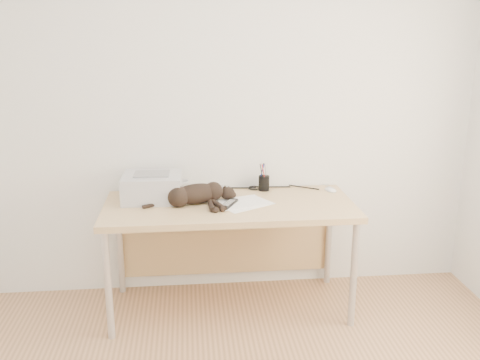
{
  "coord_description": "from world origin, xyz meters",
  "views": [
    {
      "loc": [
        -0.26,
        -1.85,
        1.83
      ],
      "look_at": [
        0.06,
        1.34,
        0.91
      ],
      "focal_mm": 40.0,
      "sensor_mm": 36.0,
      "label": 1
    }
  ],
  "objects": [
    {
      "name": "pen_cup",
      "position": [
        0.26,
        1.66,
        0.79
      ],
      "size": [
        0.07,
        0.07,
        0.19
      ],
      "color": "black",
      "rests_on": "desk"
    },
    {
      "name": "cable_tangle",
      "position": [
        0.0,
        1.7,
        0.75
      ],
      "size": [
        1.36,
        0.09,
        0.01
      ],
      "primitive_type": null,
      "color": "black",
      "rests_on": "desk"
    },
    {
      "name": "mug",
      "position": [
        -0.31,
        1.6,
        0.79
      ],
      "size": [
        0.15,
        0.15,
        0.1
      ],
      "primitive_type": "imported",
      "rotation": [
        0.0,
        0.0,
        0.49
      ],
      "color": "silver",
      "rests_on": "desk"
    },
    {
      "name": "mouse",
      "position": [
        0.72,
        1.6,
        0.76
      ],
      "size": [
        0.1,
        0.13,
        0.04
      ],
      "primitive_type": "ellipsoid",
      "rotation": [
        0.0,
        0.0,
        0.33
      ],
      "color": "silver",
      "rests_on": "desk"
    },
    {
      "name": "printer",
      "position": [
        -0.49,
        1.53,
        0.83
      ],
      "size": [
        0.39,
        0.33,
        0.18
      ],
      "color": "#B6B6BB",
      "rests_on": "desk"
    },
    {
      "name": "remote_black",
      "position": [
        -0.01,
        1.35,
        0.75
      ],
      "size": [
        0.13,
        0.19,
        0.02
      ],
      "primitive_type": "cube",
      "rotation": [
        0.0,
        0.0,
        -0.46
      ],
      "color": "black",
      "rests_on": "desk"
    },
    {
      "name": "cat",
      "position": [
        -0.22,
        1.4,
        0.8
      ],
      "size": [
        0.61,
        0.3,
        0.14
      ],
      "rotation": [
        0.0,
        0.0,
        0.26
      ],
      "color": "black",
      "rests_on": "desk"
    },
    {
      "name": "wall_back",
      "position": [
        0.0,
        1.75,
        1.3
      ],
      "size": [
        3.5,
        0.0,
        3.5
      ],
      "primitive_type": "plane",
      "rotation": [
        1.57,
        0.0,
        0.0
      ],
      "color": "silver",
      "rests_on": "floor"
    },
    {
      "name": "papers",
      "position": [
        0.08,
        1.38,
        0.74
      ],
      "size": [
        0.42,
        0.36,
        0.01
      ],
      "color": "white",
      "rests_on": "desk"
    },
    {
      "name": "desk",
      "position": [
        0.0,
        1.48,
        0.61
      ],
      "size": [
        1.6,
        0.7,
        0.74
      ],
      "color": "tan",
      "rests_on": "floor"
    },
    {
      "name": "remote_grey",
      "position": [
        -0.05,
        1.64,
        0.75
      ],
      "size": [
        0.06,
        0.2,
        0.02
      ],
      "primitive_type": "cube",
      "rotation": [
        0.0,
        0.0,
        0.02
      ],
      "color": "gray",
      "rests_on": "desk"
    }
  ]
}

